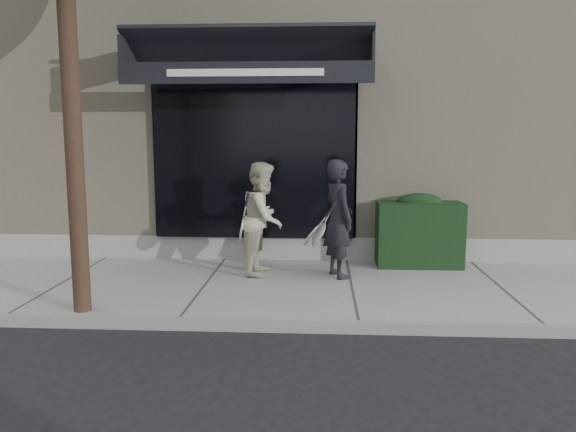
{
  "coord_description": "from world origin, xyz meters",
  "views": [
    {
      "loc": [
        -0.43,
        -7.48,
        2.16
      ],
      "look_at": [
        -0.91,
        0.6,
        0.98
      ],
      "focal_mm": 35.0,
      "sensor_mm": 36.0,
      "label": 1
    }
  ],
  "objects": [
    {
      "name": "pedestrian_back",
      "position": [
        -1.27,
        0.58,
        0.94
      ],
      "size": [
        0.76,
        0.89,
        1.65
      ],
      "color": "beige",
      "rests_on": "sidewalk"
    },
    {
      "name": "hedge",
      "position": [
        1.1,
        1.25,
        0.66
      ],
      "size": [
        1.3,
        0.7,
        1.14
      ],
      "color": "black",
      "rests_on": "sidewalk"
    },
    {
      "name": "sidewalk",
      "position": [
        0.0,
        0.0,
        0.06
      ],
      "size": [
        20.0,
        3.0,
        0.12
      ],
      "primitive_type": "cube",
      "color": "gray",
      "rests_on": "ground"
    },
    {
      "name": "pedestrian_front",
      "position": [
        -0.18,
        0.45,
        0.96
      ],
      "size": [
        0.82,
        0.88,
        1.69
      ],
      "color": "black",
      "rests_on": "sidewalk"
    },
    {
      "name": "curb",
      "position": [
        0.0,
        -1.55,
        0.07
      ],
      "size": [
        20.0,
        0.1,
        0.14
      ],
      "primitive_type": "cube",
      "color": "gray",
      "rests_on": "ground"
    },
    {
      "name": "ground",
      "position": [
        0.0,
        0.0,
        0.0
      ],
      "size": [
        80.0,
        80.0,
        0.0
      ],
      "primitive_type": "plane",
      "color": "black",
      "rests_on": "ground"
    },
    {
      "name": "building_facade",
      "position": [
        -0.01,
        4.96,
        2.74
      ],
      "size": [
        14.3,
        8.04,
        5.64
      ],
      "color": "#BBAF8F",
      "rests_on": "ground"
    }
  ]
}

